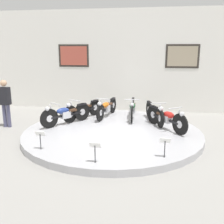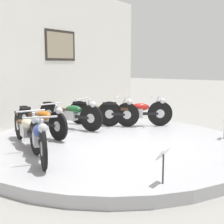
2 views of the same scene
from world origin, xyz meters
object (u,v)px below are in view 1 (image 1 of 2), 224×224
at_px(motorcycle_red, 167,118).
at_px(info_placard_front_left, 40,136).
at_px(motorcycle_orange, 107,107).
at_px(info_placard_front_centre, 95,148).
at_px(motorcycle_silver, 155,112).
at_px(motorcycle_cream, 82,109).
at_px(motorcycle_green, 132,108).
at_px(visitor_standing, 5,101).
at_px(motorcycle_blue, 65,113).
at_px(info_placard_front_right, 165,143).

height_order(motorcycle_red, info_placard_front_left, motorcycle_red).
distance_m(motorcycle_orange, info_placard_front_centre, 4.15).
xyz_separation_m(motorcycle_red, info_placard_front_left, (-3.31, -2.32, -0.03)).
height_order(info_placard_front_left, info_placard_front_centre, same).
distance_m(motorcycle_red, info_placard_front_centre, 3.37).
relative_size(motorcycle_silver, motorcycle_red, 1.16).
bearing_deg(motorcycle_cream, motorcycle_red, -14.12).
height_order(motorcycle_green, visitor_standing, visitor_standing).
bearing_deg(motorcycle_blue, motorcycle_orange, 45.27).
bearing_deg(visitor_standing, motorcycle_green, 15.79).
bearing_deg(motorcycle_green, info_placard_front_right, -72.78).
height_order(motorcycle_green, info_placard_front_centre, motorcycle_green).
bearing_deg(info_placard_front_centre, motorcycle_cream, 109.98).
relative_size(motorcycle_cream, visitor_standing, 1.05).
distance_m(motorcycle_cream, info_placard_front_left, 3.10).
distance_m(info_placard_front_centre, visitor_standing, 4.88).
distance_m(motorcycle_silver, info_placard_front_centre, 3.89).
xyz_separation_m(motorcycle_silver, info_placard_front_centre, (-1.32, -3.66, -0.02)).
bearing_deg(info_placard_front_right, visitor_standing, 157.37).
height_order(info_placard_front_right, visitor_standing, visitor_standing).
distance_m(motorcycle_blue, motorcycle_red, 3.43).
height_order(motorcycle_orange, visitor_standing, visitor_standing).
xyz_separation_m(info_placard_front_left, visitor_standing, (-2.33, 2.30, 0.41)).
bearing_deg(motorcycle_orange, motorcycle_cream, -151.02).
height_order(motorcycle_blue, motorcycle_green, motorcycle_blue).
distance_m(motorcycle_green, info_placard_front_right, 3.71).
xyz_separation_m(motorcycle_green, info_placard_front_right, (1.10, -3.55, -0.02)).
bearing_deg(motorcycle_silver, visitor_standing, -171.48).
relative_size(motorcycle_silver, info_placard_front_left, 3.73).
height_order(motorcycle_cream, info_placard_front_centre, motorcycle_cream).
bearing_deg(motorcycle_cream, info_placard_front_right, -46.53).
bearing_deg(motorcycle_silver, motorcycle_green, 150.84).
xyz_separation_m(motorcycle_blue, info_placard_front_centre, (1.72, -2.89, -0.03)).
height_order(motorcycle_green, info_placard_front_left, motorcycle_green).
bearing_deg(info_placard_front_centre, visitor_standing, 143.75).
distance_m(motorcycle_green, motorcycle_silver, 0.95).
bearing_deg(info_placard_front_left, motorcycle_orange, 72.86).
bearing_deg(info_placard_front_left, info_placard_front_centre, -19.85).
xyz_separation_m(info_placard_front_left, info_placard_front_centre, (1.59, -0.58, 0.00)).
height_order(info_placard_front_left, visitor_standing, visitor_standing).
bearing_deg(info_placard_front_centre, motorcycle_orange, 96.92).
bearing_deg(motorcycle_orange, motorcycle_green, 0.03).
bearing_deg(info_placard_front_left, motorcycle_red, 35.02).
distance_m(info_placard_front_left, visitor_standing, 3.30).
bearing_deg(motorcycle_green, info_placard_front_centre, -96.84).
bearing_deg(motorcycle_silver, motorcycle_orange, 165.78).
xyz_separation_m(motorcycle_blue, info_placard_front_left, (0.12, -2.32, -0.03)).
xyz_separation_m(motorcycle_blue, motorcycle_orange, (1.22, 1.23, -0.01)).
distance_m(motorcycle_orange, motorcycle_green, 1.00).
relative_size(motorcycle_cream, motorcycle_orange, 0.91).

